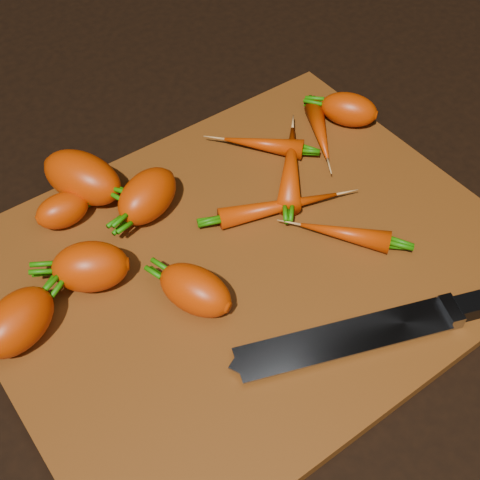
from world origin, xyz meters
TOP-DOWN VIEW (x-y plane):
  - ground at (0.00, 0.00)m, footprint 2.00×2.00m
  - cutting_board at (0.00, 0.00)m, footprint 0.50×0.40m
  - carrot_0 at (-0.21, 0.04)m, footprint 0.09×0.07m
  - carrot_1 at (-0.13, 0.06)m, footprint 0.09×0.08m
  - carrot_2 at (-0.09, 0.17)m, footprint 0.09×0.11m
  - carrot_3 at (-0.07, -0.02)m, footprint 0.07×0.08m
  - carrot_4 at (-0.04, 0.11)m, footprint 0.09×0.07m
  - carrot_5 at (-0.12, 0.15)m, footprint 0.06×0.04m
  - carrot_6 at (0.22, 0.10)m, footprint 0.07×0.08m
  - carrot_7 at (0.11, 0.07)m, footprint 0.10×0.11m
  - carrot_8 at (0.06, 0.03)m, footprint 0.13×0.06m
  - carrot_9 at (0.09, -0.04)m, footprint 0.07×0.08m
  - carrot_10 at (0.17, 0.09)m, footprint 0.07×0.09m
  - carrot_11 at (0.11, 0.11)m, footprint 0.08×0.08m
  - knife at (0.03, -0.14)m, footprint 0.31×0.14m

SIDE VIEW (x-z plane):
  - ground at x=0.00m, z-range -0.01..0.00m
  - cutting_board at x=0.00m, z-range 0.00..0.01m
  - knife at x=0.03m, z-range 0.01..0.03m
  - carrot_8 at x=0.06m, z-range 0.01..0.03m
  - carrot_9 at x=0.09m, z-range 0.01..0.04m
  - carrot_10 at x=0.17m, z-range 0.01..0.04m
  - carrot_11 at x=0.11m, z-range 0.01..0.04m
  - carrot_7 at x=0.11m, z-range 0.01..0.04m
  - carrot_5 at x=-0.12m, z-range 0.01..0.05m
  - carrot_6 at x=0.22m, z-range 0.01..0.05m
  - carrot_3 at x=-0.07m, z-range 0.01..0.06m
  - carrot_4 at x=-0.04m, z-range 0.01..0.06m
  - carrot_0 at x=-0.21m, z-range 0.01..0.06m
  - carrot_1 at x=-0.13m, z-range 0.01..0.06m
  - carrot_2 at x=-0.09m, z-range 0.01..0.07m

